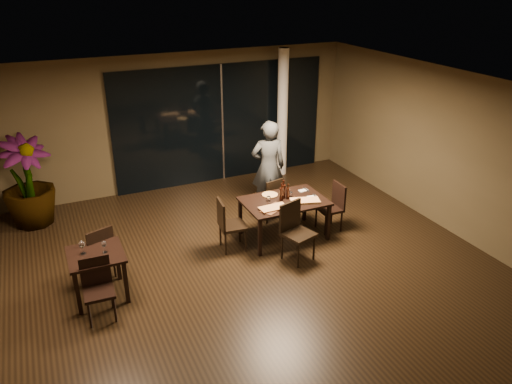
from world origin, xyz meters
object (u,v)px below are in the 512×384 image
object	(u,v)px
chair_main_near	(295,228)
bottle_c	(284,189)
chair_main_right	(333,204)
main_table	(284,204)
potted_plant	(27,182)
chair_side_near	(98,285)
chair_main_left	(228,222)
chair_main_far	(271,197)
bottle_b	(288,191)
side_table	(96,261)
chair_side_far	(99,250)
diner	(268,167)
bottle_a	(282,192)

from	to	relation	value
chair_main_near	bottle_c	bearing A→B (deg)	59.14
chair_main_right	bottle_c	distance (m)	1.07
main_table	potted_plant	size ratio (longest dim) A/B	0.85
chair_side_near	potted_plant	world-z (taller)	potted_plant
main_table	chair_main_left	distance (m)	1.12
chair_main_far	chair_main_right	distance (m)	1.23
chair_main_far	chair_side_near	distance (m)	3.93
potted_plant	bottle_b	distance (m)	4.97
side_table	chair_main_right	bearing A→B (deg)	5.21
bottle_b	bottle_c	bearing A→B (deg)	132.35
side_table	bottle_b	bearing A→B (deg)	8.69
chair_main_right	potted_plant	xyz separation A→B (m)	(-5.23, 2.59, 0.37)
bottle_b	chair_main_left	bearing A→B (deg)	-178.39
chair_side_near	bottle_b	bearing A→B (deg)	17.99
chair_side_far	chair_main_left	bearing A→B (deg)	161.62
main_table	bottle_c	bearing A→B (deg)	72.89
side_table	chair_main_near	xyz separation A→B (m)	(3.23, -0.23, -0.05)
bottle_b	bottle_c	distance (m)	0.09
bottle_c	side_table	bearing A→B (deg)	-170.14
bottle_b	potted_plant	bearing A→B (deg)	150.33
chair_side_near	diner	size ratio (longest dim) A/B	0.47
diner	potted_plant	distance (m)	4.65
chair_main_left	bottle_a	distance (m)	1.12
chair_side_near	bottle_c	bearing A→B (deg)	19.18
chair_side_near	bottle_b	xyz separation A→B (m)	(3.55, 1.00, 0.39)
chair_main_right	diner	distance (m)	1.53
chair_main_left	bottle_a	xyz separation A→B (m)	(1.06, 0.02, 0.38)
main_table	chair_side_near	distance (m)	3.60
main_table	diner	xyz separation A→B (m)	(0.22, 1.15, 0.28)
chair_side_far	bottle_a	xyz separation A→B (m)	(3.26, 0.06, 0.39)
chair_main_left	diner	distance (m)	1.81
chair_main_near	bottle_a	xyz separation A→B (m)	(0.12, 0.75, 0.35)
chair_main_near	chair_side_near	xyz separation A→B (m)	(-3.30, -0.24, -0.06)
side_table	bottle_c	xyz separation A→B (m)	(3.43, 0.60, 0.30)
side_table	chair_main_right	distance (m)	4.42
chair_main_left	chair_side_near	xyz separation A→B (m)	(-2.36, -0.97, -0.03)
side_table	chair_main_left	xyz separation A→B (m)	(2.29, 0.50, -0.09)
chair_main_left	diner	bearing A→B (deg)	-43.26
chair_main_far	bottle_c	distance (m)	0.76
chair_side_far	bottle_b	bearing A→B (deg)	161.86
chair_main_left	bottle_c	size ratio (longest dim) A/B	2.73
bottle_b	bottle_a	bearing A→B (deg)	-175.29
potted_plant	chair_side_far	bearing A→B (deg)	-70.11
chair_side_near	bottle_c	distance (m)	3.68
chair_main_right	chair_side_far	bearing A→B (deg)	-90.10
bottle_b	side_table	bearing A→B (deg)	-171.31
chair_side_near	bottle_b	size ratio (longest dim) A/B	3.10
chair_side_near	bottle_a	bearing A→B (deg)	18.41
chair_main_far	chair_main_left	bearing A→B (deg)	18.08
bottle_b	bottle_c	world-z (taller)	bottle_c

